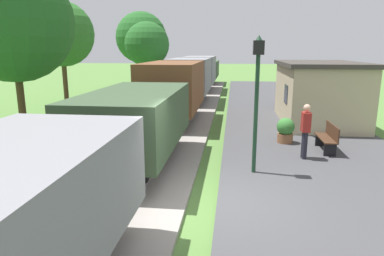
% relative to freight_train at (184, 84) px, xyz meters
% --- Properties ---
extents(ground_plane, '(160.00, 160.00, 0.00)m').
position_rel_freight_train_xyz_m(ground_plane, '(2.40, -12.99, -1.55)').
color(ground_plane, '#517A38').
extents(platform_slab, '(6.00, 60.00, 0.25)m').
position_rel_freight_train_xyz_m(platform_slab, '(5.60, -12.99, -1.43)').
color(platform_slab, '#424244').
rests_on(platform_slab, ground).
extents(track_ballast, '(3.80, 60.00, 0.12)m').
position_rel_freight_train_xyz_m(track_ballast, '(-0.00, -12.99, -1.49)').
color(track_ballast, gray).
rests_on(track_ballast, ground).
extents(rail_near, '(0.07, 60.00, 0.14)m').
position_rel_freight_train_xyz_m(rail_near, '(0.72, -12.99, -1.36)').
color(rail_near, slate).
rests_on(rail_near, track_ballast).
extents(rail_far, '(0.07, 60.00, 0.14)m').
position_rel_freight_train_xyz_m(rail_far, '(-0.72, -12.99, -1.36)').
color(rail_far, slate).
rests_on(rail_far, track_ballast).
extents(freight_train, '(2.50, 39.20, 2.72)m').
position_rel_freight_train_xyz_m(freight_train, '(0.00, 0.00, 0.00)').
color(freight_train, gray).
rests_on(freight_train, rail_near).
extents(station_hut, '(3.50, 5.80, 2.78)m').
position_rel_freight_train_xyz_m(station_hut, '(6.80, -3.76, 0.10)').
color(station_hut, tan).
rests_on(station_hut, platform_slab).
extents(bench_near_hut, '(0.42, 1.50, 0.91)m').
position_rel_freight_train_xyz_m(bench_near_hut, '(6.09, -8.62, -0.83)').
color(bench_near_hut, '#422819').
rests_on(bench_near_hut, platform_slab).
extents(bench_down_platform, '(0.42, 1.50, 0.91)m').
position_rel_freight_train_xyz_m(bench_down_platform, '(6.09, 1.06, -0.83)').
color(bench_down_platform, '#422819').
rests_on(bench_down_platform, platform_slab).
extents(person_waiting, '(0.24, 0.38, 1.71)m').
position_rel_freight_train_xyz_m(person_waiting, '(5.15, -9.52, -0.37)').
color(person_waiting, black).
rests_on(person_waiting, platform_slab).
extents(potted_planter, '(0.64, 0.64, 0.92)m').
position_rel_freight_train_xyz_m(potted_planter, '(4.83, -7.70, -0.83)').
color(potted_planter, brown).
rests_on(potted_planter, platform_slab).
extents(lamp_post_near, '(0.28, 0.28, 3.70)m').
position_rel_freight_train_xyz_m(lamp_post_near, '(3.52, -10.99, 1.25)').
color(lamp_post_near, '#193823').
rests_on(lamp_post_near, platform_slab).
extents(tree_trackside_mid, '(4.52, 4.52, 6.85)m').
position_rel_freight_train_xyz_m(tree_trackside_mid, '(-5.37, -7.67, 3.03)').
color(tree_trackside_mid, '#4C3823').
rests_on(tree_trackside_mid, ground).
extents(tree_trackside_far, '(3.82, 3.82, 6.38)m').
position_rel_freight_train_xyz_m(tree_trackside_far, '(-7.27, -0.20, 2.90)').
color(tree_trackside_far, '#4C3823').
rests_on(tree_trackside_far, ground).
extents(tree_field_left, '(3.34, 3.34, 5.61)m').
position_rel_freight_train_xyz_m(tree_field_left, '(-3.61, 5.78, 2.37)').
color(tree_field_left, '#4C3823').
rests_on(tree_field_left, ground).
extents(tree_field_distant, '(4.55, 4.55, 6.88)m').
position_rel_freight_train_xyz_m(tree_field_distant, '(-5.48, 11.16, 3.04)').
color(tree_field_distant, '#4C3823').
rests_on(tree_field_distant, ground).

